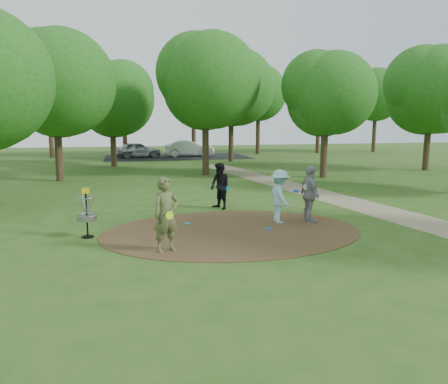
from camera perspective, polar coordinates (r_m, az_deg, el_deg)
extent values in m
plane|color=#2D5119|center=(14.15, 1.12, -5.16)|extent=(100.00, 100.00, 0.00)
cylinder|color=#47301C|center=(14.15, 1.12, -5.12)|extent=(8.40, 8.40, 0.02)
cube|color=#8C7A5B|center=(18.54, 19.36, -2.21)|extent=(7.55, 39.89, 0.01)
cube|color=black|center=(43.75, -6.12, 4.58)|extent=(14.00, 8.00, 0.01)
imported|color=brown|center=(11.86, -7.58, -2.97)|extent=(0.88, 0.74, 2.06)
cylinder|color=#C1F11A|center=(11.52, -7.13, -3.03)|extent=(0.22, 0.11, 0.22)
imported|color=#99DFE5|center=(15.27, 7.31, -0.58)|extent=(0.76, 1.25, 1.87)
cylinder|color=#0B32C3|center=(15.51, 9.38, 0.10)|extent=(0.27, 0.27, 0.08)
imported|color=black|center=(17.54, -0.52, 0.78)|extent=(1.03, 1.13, 1.87)
cylinder|color=#0C9ED4|center=(17.60, 0.31, 0.46)|extent=(0.23, 0.10, 0.22)
imported|color=#949497|center=(15.45, 11.15, -0.31)|extent=(0.54, 1.20, 2.00)
cylinder|color=silver|center=(15.29, 10.67, 0.66)|extent=(0.23, 0.09, 0.22)
cylinder|color=#169BB3|center=(15.14, -4.75, -4.12)|extent=(0.22, 0.22, 0.02)
cylinder|color=blue|center=(14.46, 5.81, -4.78)|extent=(0.22, 0.22, 0.02)
cylinder|color=red|center=(15.04, -6.75, -4.24)|extent=(0.22, 0.22, 0.02)
imported|color=#A8ABB0|center=(43.52, -11.21, 5.43)|extent=(4.69, 2.54, 1.52)
imported|color=#B6BBBE|center=(44.00, -4.62, 5.68)|extent=(5.00, 2.01, 1.61)
cylinder|color=black|center=(13.91, -17.48, -2.99)|extent=(0.05, 0.05, 1.35)
cylinder|color=black|center=(14.06, -17.35, -5.60)|extent=(0.36, 0.36, 0.04)
cylinder|color=gray|center=(13.93, -17.47, -3.21)|extent=(0.60, 0.60, 0.16)
torus|color=gray|center=(13.91, -17.49, -2.89)|extent=(0.63, 0.63, 0.03)
torus|color=gray|center=(13.81, -17.60, -0.66)|extent=(0.58, 0.58, 0.02)
cube|color=yellow|center=(13.78, -17.64, 0.16)|extent=(0.22, 0.02, 0.18)
cylinder|color=#332316|center=(27.56, -20.80, 5.27)|extent=(0.44, 0.44, 3.80)
sphere|color=#205216|center=(27.58, -21.24, 12.72)|extent=(6.13, 6.13, 6.13)
cylinder|color=#332316|center=(28.82, -2.43, 6.39)|extent=(0.44, 0.44, 4.18)
sphere|color=#205216|center=(28.88, -2.48, 13.91)|extent=(6.17, 6.17, 6.17)
cylinder|color=#332316|center=(28.21, 12.94, 5.52)|extent=(0.44, 0.44, 3.61)
sphere|color=#205216|center=(28.20, 13.18, 12.03)|extent=(5.08, 5.08, 5.08)
cylinder|color=#332316|center=(35.33, -14.27, 6.02)|extent=(0.44, 0.44, 3.42)
sphere|color=#205216|center=(35.31, -14.48, 11.35)|extent=(5.74, 5.74, 5.74)
cylinder|color=#332316|center=(38.47, 0.93, 7.25)|extent=(0.44, 0.44, 4.37)
sphere|color=#205216|center=(38.54, 0.94, 13.21)|extent=(6.61, 6.61, 6.61)
cylinder|color=#332316|center=(34.71, 24.99, 5.71)|extent=(0.44, 0.44, 3.80)
sphere|color=#205216|center=(34.73, 25.40, 11.62)|extent=(6.15, 6.15, 6.15)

